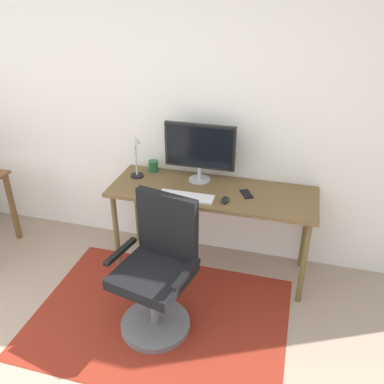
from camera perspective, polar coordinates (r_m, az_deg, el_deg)
name	(u,v)px	position (r m, az deg, el deg)	size (l,w,h in m)	color
wall_back	(206,111)	(3.41, 1.92, 11.28)	(6.00, 0.10, 2.60)	white
area_rug	(160,317)	(3.24, -4.45, -16.92)	(1.88, 1.34, 0.01)	maroon
desk	(212,199)	(3.30, 2.83, -0.97)	(1.65, 0.58, 0.76)	brown
monitor	(200,148)	(3.30, 1.09, 6.12)	(0.58, 0.18, 0.49)	#B2B2B7
keyboard	(186,197)	(3.15, -0.82, -0.65)	(0.43, 0.13, 0.02)	white
computer_mouse	(225,200)	(3.10, 4.61, -1.09)	(0.06, 0.10, 0.03)	black
coffee_cup	(153,166)	(3.57, -5.40, 3.60)	(0.08, 0.08, 0.10)	#215A33
cell_phone	(246,194)	(3.22, 7.60, -0.27)	(0.07, 0.14, 0.01)	black
desk_lamp	(135,151)	(3.42, -7.89, 5.68)	(0.11, 0.11, 0.36)	black
office_chair	(158,276)	(2.92, -4.80, -11.57)	(0.61, 0.57, 1.01)	slate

